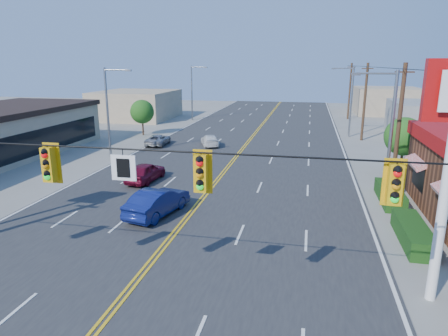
% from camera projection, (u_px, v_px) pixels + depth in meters
% --- Properties ---
extents(ground, '(160.00, 160.00, 0.00)m').
position_uv_depth(ground, '(100.00, 327.00, 13.04)').
color(ground, gray).
rests_on(ground, ground).
extents(road, '(20.00, 120.00, 0.06)m').
position_uv_depth(road, '(225.00, 170.00, 31.95)').
color(road, '#2D2D30').
rests_on(road, ground).
extents(signal_span, '(24.32, 0.34, 9.00)m').
position_uv_depth(signal_span, '(84.00, 184.00, 11.82)').
color(signal_span, '#47301E').
rests_on(signal_span, ground).
extents(streetlight_se, '(2.55, 0.25, 8.00)m').
position_uv_depth(streetlight_se, '(387.00, 132.00, 22.96)').
color(streetlight_se, gray).
rests_on(streetlight_se, ground).
extents(streetlight_ne, '(2.55, 0.25, 8.00)m').
position_uv_depth(streetlight_ne, '(350.00, 98.00, 45.66)').
color(streetlight_ne, gray).
rests_on(streetlight_ne, ground).
extents(streetlight_sw, '(2.55, 0.25, 8.00)m').
position_uv_depth(streetlight_sw, '(109.00, 108.00, 34.87)').
color(streetlight_sw, gray).
rests_on(streetlight_sw, ground).
extents(streetlight_nw, '(2.55, 0.25, 8.00)m').
position_uv_depth(streetlight_nw, '(193.00, 90.00, 59.46)').
color(streetlight_nw, gray).
rests_on(streetlight_nw, ground).
extents(utility_pole_near, '(0.28, 0.28, 8.40)m').
position_uv_depth(utility_pole_near, '(399.00, 128.00, 26.54)').
color(utility_pole_near, '#47301E').
rests_on(utility_pole_near, ground).
extents(utility_pole_mid, '(0.28, 0.28, 8.40)m').
position_uv_depth(utility_pole_mid, '(365.00, 102.00, 43.56)').
color(utility_pole_mid, '#47301E').
rests_on(utility_pole_mid, ground).
extents(utility_pole_far, '(0.28, 0.28, 8.40)m').
position_uv_depth(utility_pole_far, '(350.00, 91.00, 60.59)').
color(utility_pole_far, '#47301E').
rests_on(utility_pole_far, ground).
extents(tree_kfc_rear, '(2.94, 2.94, 4.41)m').
position_uv_depth(tree_kfc_rear, '(404.00, 137.00, 30.38)').
color(tree_kfc_rear, '#47301E').
rests_on(tree_kfc_rear, ground).
extents(tree_west, '(2.80, 2.80, 4.20)m').
position_uv_depth(tree_west, '(142.00, 112.00, 47.10)').
color(tree_west, '#47301E').
rests_on(tree_west, ground).
extents(bld_east_mid, '(12.00, 10.00, 4.00)m').
position_uv_depth(bld_east_mid, '(448.00, 120.00, 45.93)').
color(bld_east_mid, gray).
rests_on(bld_east_mid, ground).
extents(bld_west_far, '(11.00, 12.00, 4.20)m').
position_uv_depth(bld_west_far, '(136.00, 105.00, 61.93)').
color(bld_west_far, tan).
rests_on(bld_west_far, ground).
extents(bld_east_far, '(10.00, 10.00, 4.40)m').
position_uv_depth(bld_east_far, '(386.00, 101.00, 67.30)').
color(bld_east_far, tan).
rests_on(bld_east_far, ground).
extents(car_magenta, '(1.94, 4.16, 1.38)m').
position_uv_depth(car_magenta, '(145.00, 173.00, 28.80)').
color(car_magenta, maroon).
rests_on(car_magenta, ground).
extents(car_blue, '(2.57, 4.84, 1.52)m').
position_uv_depth(car_blue, '(158.00, 203.00, 22.40)').
color(car_blue, navy).
rests_on(car_blue, ground).
extents(car_white, '(2.90, 4.21, 1.13)m').
position_uv_depth(car_white, '(210.00, 141.00, 41.31)').
color(car_white, white).
rests_on(car_white, ground).
extents(car_silver, '(2.16, 4.21, 1.14)m').
position_uv_depth(car_silver, '(158.00, 140.00, 41.61)').
color(car_silver, '#9D9DA2').
rests_on(car_silver, ground).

